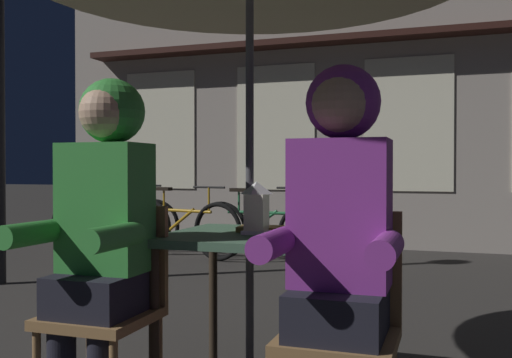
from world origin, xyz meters
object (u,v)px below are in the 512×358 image
object	(u,v)px
lantern	(257,206)
bicycle_third	(262,230)
chair_right	(342,319)
person_right_hooded	(339,220)
bicycle_second	(182,228)
cafe_table	(250,256)
book	(260,229)
bicycle_nearest	(114,224)
person_left_hooded	(102,214)
chair_left	(110,299)

from	to	relation	value
lantern	bicycle_third	xyz separation A→B (m)	(-1.17, 3.65, -0.51)
chair_right	person_right_hooded	distance (m)	0.36
bicycle_third	person_right_hooded	bearing A→B (deg)	-68.29
lantern	bicycle_second	world-z (taller)	lantern
lantern	bicycle_third	size ratio (longest dim) A/B	0.14
cafe_table	bicycle_second	distance (m)	4.22
bicycle_second	book	distance (m)	4.17
bicycle_nearest	bicycle_third	world-z (taller)	same
chair_right	bicycle_nearest	world-z (taller)	chair_right
bicycle_second	person_left_hooded	bearing A→B (deg)	-67.99
person_right_hooded	bicycle_second	size ratio (longest dim) A/B	0.85
chair_right	person_right_hooded	bearing A→B (deg)	-90.00
lantern	person_right_hooded	distance (m)	0.60
cafe_table	person_left_hooded	xyz separation A→B (m)	(-0.48, -0.43, 0.21)
person_left_hooded	bicycle_second	world-z (taller)	person_left_hooded
person_right_hooded	book	world-z (taller)	person_right_hooded
person_left_hooded	bicycle_third	bearing A→B (deg)	99.18
bicycle_second	bicycle_third	world-z (taller)	same
person_right_hooded	bicycle_nearest	size ratio (longest dim) A/B	0.84
chair_left	bicycle_third	size ratio (longest dim) A/B	0.52
chair_left	bicycle_second	xyz separation A→B (m)	(-1.64, 4.00, -0.14)
chair_left	bicycle_third	distance (m)	4.06
bicycle_second	book	size ratio (longest dim) A/B	8.22
bicycle_third	chair_right	bearing A→B (deg)	-68.01
lantern	book	size ratio (longest dim) A/B	1.16
chair_right	person_right_hooded	size ratio (longest dim) A/B	0.62
lantern	person_right_hooded	xyz separation A→B (m)	(0.44, -0.41, -0.01)
bicycle_third	lantern	bearing A→B (deg)	-72.17
lantern	bicycle_nearest	world-z (taller)	lantern
person_right_hooded	lantern	bearing A→B (deg)	137.26
cafe_table	person_right_hooded	distance (m)	0.67
lantern	chair_left	world-z (taller)	lantern
cafe_table	bicycle_third	size ratio (longest dim) A/B	0.44
lantern	bicycle_third	distance (m)	3.87
chair_left	bicycle_third	xyz separation A→B (m)	(-0.66, 4.00, -0.14)
bicycle_second	bicycle_nearest	bearing A→B (deg)	170.34
person_left_hooded	person_right_hooded	distance (m)	0.96
person_left_hooded	bicycle_second	xyz separation A→B (m)	(-1.64, 4.06, -0.50)
chair_right	person_left_hooded	bearing A→B (deg)	-176.61
chair_left	chair_right	distance (m)	0.96
chair_left	book	size ratio (longest dim) A/B	4.35
person_right_hooded	book	size ratio (longest dim) A/B	7.00
cafe_table	book	bearing A→B (deg)	74.63
lantern	chair_left	size ratio (longest dim) A/B	0.27
person_right_hooded	cafe_table	bearing A→B (deg)	138.43
person_left_hooded	bicycle_third	size ratio (longest dim) A/B	0.83
person_left_hooded	bicycle_second	size ratio (longest dim) A/B	0.85
lantern	cafe_table	bearing A→B (deg)	155.33
book	cafe_table	bearing A→B (deg)	-112.22
person_right_hooded	bicycle_nearest	world-z (taller)	person_right_hooded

